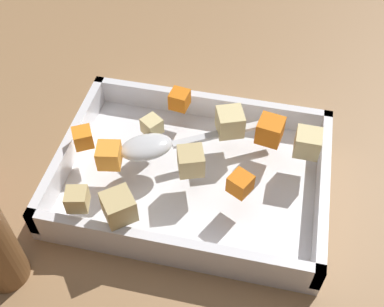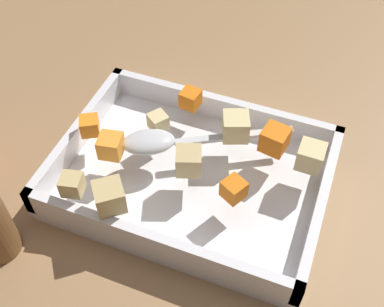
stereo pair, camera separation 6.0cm
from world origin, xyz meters
The scene contains 14 objects.
ground_plane centered at (0.00, 0.00, 0.00)m, with size 4.00×4.00×0.00m, color #936D47.
baking_dish centered at (-0.02, 0.01, 0.02)m, with size 0.35×0.25×0.05m.
carrot_chunk_corner_nw centered at (-0.09, 0.04, 0.06)m, with size 0.02×0.02×0.02m, color orange.
carrot_chunk_near_left centered at (-0.11, -0.05, 0.07)m, with size 0.03×0.03×0.03m, color orange.
carrot_chunk_corner_ne centered at (0.02, -0.08, 0.06)m, with size 0.02×0.02×0.02m, color orange.
carrot_chunk_heap_top centered at (0.12, 0.01, 0.06)m, with size 0.02×0.02×0.02m, color orange.
carrot_chunk_mid_right centered at (0.08, 0.04, 0.07)m, with size 0.03×0.03×0.03m, color orange.
potato_chunk_under_handle centered at (-0.06, -0.05, 0.07)m, with size 0.03×0.03×0.03m, color #E0CC89.
potato_chunk_corner_sw centered at (0.04, -0.03, 0.06)m, with size 0.02×0.02×0.02m, color #E0CC89.
potato_chunk_mid_left centered at (0.04, 0.11, 0.07)m, with size 0.03×0.03×0.03m, color tan.
potato_chunk_near_spoon centered at (0.09, 0.11, 0.06)m, with size 0.02×0.02×0.02m, color tan.
potato_chunk_center centered at (-0.02, 0.02, 0.07)m, with size 0.03×0.03×0.03m, color tan.
potato_chunk_rim_edge centered at (-0.16, -0.04, 0.07)m, with size 0.03×0.03×0.03m, color #E0CC89.
serving_spoon centered at (0.03, 0.00, 0.06)m, with size 0.21×0.13×0.02m.
Camera 1 is at (-0.10, 0.39, 0.52)m, focal length 44.79 mm.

